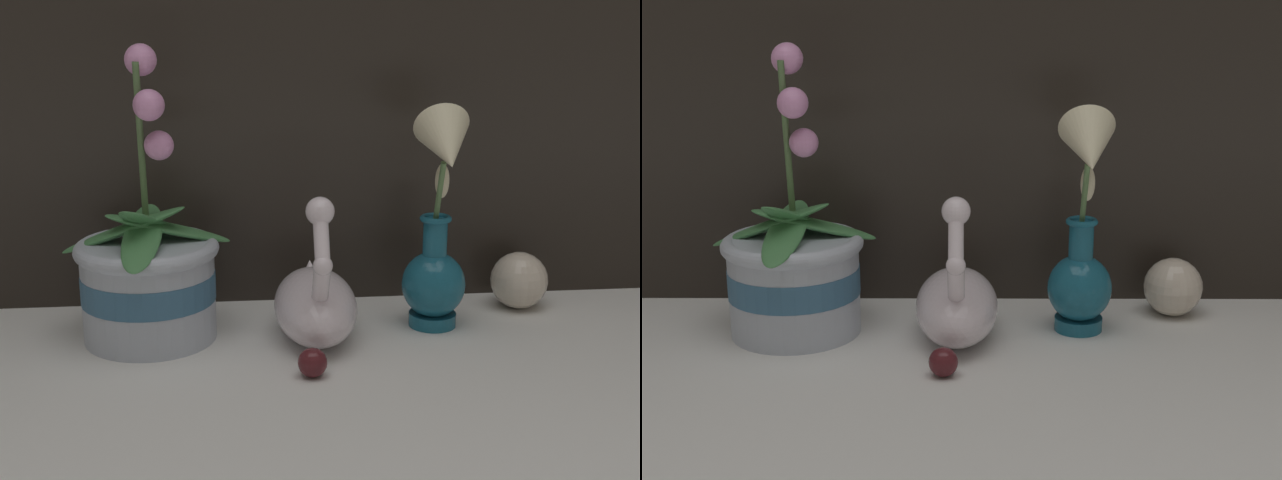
{
  "view_description": "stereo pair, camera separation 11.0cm",
  "coord_description": "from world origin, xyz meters",
  "views": [
    {
      "loc": [
        -0.12,
        -0.91,
        0.42
      ],
      "look_at": [
        -0.02,
        0.14,
        0.13
      ],
      "focal_mm": 50.0,
      "sensor_mm": 36.0,
      "label": 1
    },
    {
      "loc": [
        -0.01,
        -0.92,
        0.42
      ],
      "look_at": [
        -0.02,
        0.14,
        0.13
      ],
      "focal_mm": 50.0,
      "sensor_mm": 36.0,
      "label": 2
    }
  ],
  "objects": [
    {
      "name": "orchid_potted_plant",
      "position": [
        -0.23,
        0.16,
        0.08
      ],
      "size": [
        0.22,
        0.24,
        0.37
      ],
      "color": "#B2BCCC",
      "rests_on": "ground_plane"
    },
    {
      "name": "swan_figurine",
      "position": [
        -0.02,
        0.14,
        0.05
      ],
      "size": [
        0.1,
        0.21,
        0.2
      ],
      "color": "white",
      "rests_on": "ground_plane"
    },
    {
      "name": "glass_sphere",
      "position": [
        0.27,
        0.23,
        0.04
      ],
      "size": [
        0.08,
        0.08,
        0.08
      ],
      "color": "beige",
      "rests_on": "ground_plane"
    },
    {
      "name": "blue_vase",
      "position": [
        0.13,
        0.16,
        0.12
      ],
      "size": [
        0.08,
        0.13,
        0.3
      ],
      "color": "#195B75",
      "rests_on": "ground_plane"
    },
    {
      "name": "ground_plane",
      "position": [
        0.0,
        0.0,
        0.0
      ],
      "size": [
        2.8,
        2.8,
        0.0
      ],
      "primitive_type": "plane",
      "color": "silver"
    },
    {
      "name": "glass_bauble",
      "position": [
        -0.04,
        0.02,
        0.02
      ],
      "size": [
        0.03,
        0.03,
        0.03
      ],
      "color": "#4C191E",
      "rests_on": "ground_plane"
    }
  ]
}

